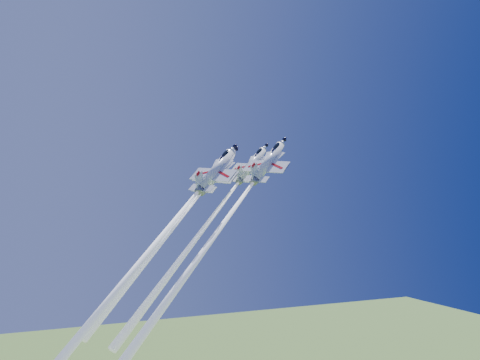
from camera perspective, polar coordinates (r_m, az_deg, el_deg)
name	(u,v)px	position (r m, az deg, el deg)	size (l,w,h in m)	color
jet_lead	(208,223)	(99.79, -3.48, -4.64)	(34.85, 22.73, 38.61)	white
jet_left	(177,222)	(97.95, -6.72, -4.46)	(32.41, 21.16, 35.37)	white
jet_right	(212,239)	(90.50, -3.00, -6.33)	(40.39, 26.35, 44.95)	white
jet_slot	(151,249)	(87.97, -9.48, -7.29)	(39.38, 25.68, 43.77)	white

